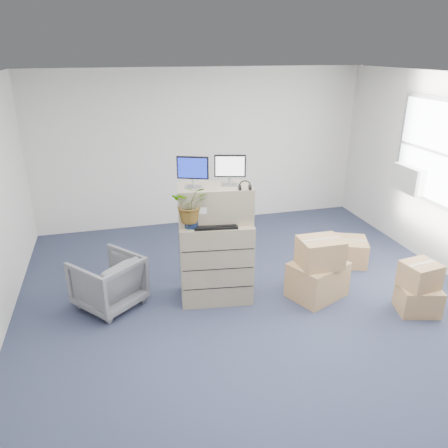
{
  "coord_description": "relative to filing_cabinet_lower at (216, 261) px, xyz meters",
  "views": [
    {
      "loc": [
        -1.63,
        -4.2,
        3.1
      ],
      "look_at": [
        -0.4,
        0.4,
        1.17
      ],
      "focal_mm": 35.0,
      "sensor_mm": 36.0,
      "label": 1
    }
  ],
  "objects": [
    {
      "name": "ground",
      "position": [
        0.43,
        -0.72,
        -0.54
      ],
      "size": [
        7.0,
        7.0,
        0.0
      ],
      "primitive_type": "plane",
      "color": "#252B44",
      "rests_on": "ground"
    },
    {
      "name": "monitor_right",
      "position": [
        0.19,
        0.04,
        1.21
      ],
      "size": [
        0.38,
        0.19,
        0.38
      ],
      "rotation": [
        0.0,
        0.0,
        -0.27
      ],
      "color": "#99999E",
      "rests_on": "filing_cabinet_upper"
    },
    {
      "name": "wall_back",
      "position": [
        0.43,
        2.79,
        0.86
      ],
      "size": [
        6.0,
        0.02,
        2.8
      ],
      "primitive_type": "cube",
      "color": "silver",
      "rests_on": "ground"
    },
    {
      "name": "tissue_box",
      "position": [
        0.4,
        0.07,
        0.64
      ],
      "size": [
        0.25,
        0.13,
        0.09
      ],
      "primitive_type": "cube",
      "rotation": [
        0.0,
        0.0,
        0.03
      ],
      "color": "#4699F0",
      "rests_on": "external_drive"
    },
    {
      "name": "potted_plant",
      "position": [
        -0.33,
        -0.11,
        0.79
      ],
      "size": [
        0.53,
        0.57,
        0.45
      ],
      "rotation": [
        0.0,
        0.0,
        -0.13
      ],
      "color": "#93A786",
      "rests_on": "filing_cabinet_lower"
    },
    {
      "name": "filing_cabinet_upper",
      "position": [
        0.01,
        0.05,
        0.76
      ],
      "size": [
        0.97,
        0.58,
        0.46
      ],
      "primitive_type": "cube",
      "rotation": [
        0.0,
        0.0,
        -0.13
      ],
      "color": "gray",
      "rests_on": "filing_cabinet_lower"
    },
    {
      "name": "cardboard_boxes",
      "position": [
        1.75,
        -0.3,
        -0.22
      ],
      "size": [
        1.76,
        2.07,
        0.85
      ],
      "color": "#A47C4F",
      "rests_on": "ground"
    },
    {
      "name": "water_bottle",
      "position": [
        0.05,
        0.07,
        0.67
      ],
      "size": [
        0.08,
        0.08,
        0.28
      ],
      "primitive_type": "cylinder",
      "color": "#95989D",
      "rests_on": "filing_cabinet_lower"
    },
    {
      "name": "monitor_left",
      "position": [
        -0.26,
        0.07,
        1.21
      ],
      "size": [
        0.37,
        0.21,
        0.38
      ],
      "rotation": [
        0.0,
        0.0,
        -0.38
      ],
      "color": "#99999E",
      "rests_on": "filing_cabinet_upper"
    },
    {
      "name": "filing_cabinet_lower",
      "position": [
        0.0,
        0.0,
        0.0
      ],
      "size": [
        0.98,
        0.68,
        1.07
      ],
      "primitive_type": "cube",
      "rotation": [
        0.0,
        0.0,
        -0.13
      ],
      "color": "gray",
      "rests_on": "ground"
    },
    {
      "name": "external_drive",
      "position": [
        0.36,
        0.09,
        0.57
      ],
      "size": [
        0.22,
        0.17,
        0.06
      ],
      "primitive_type": "cube",
      "rotation": [
        0.0,
        0.0,
        -0.07
      ],
      "color": "black",
      "rests_on": "filing_cabinet_lower"
    },
    {
      "name": "ac_unit",
      "position": [
        3.3,
        0.68,
        0.66
      ],
      "size": [
        0.24,
        0.6,
        0.4
      ],
      "primitive_type": "cube",
      "color": "white",
      "rests_on": "wall_right"
    },
    {
      "name": "headphones",
      "position": [
        0.32,
        -0.18,
        1.03
      ],
      "size": [
        0.15,
        0.04,
        0.15
      ],
      "primitive_type": "torus",
      "rotation": [
        1.57,
        0.0,
        -0.13
      ],
      "color": "black",
      "rests_on": "filing_cabinet_upper"
    },
    {
      "name": "keyboard",
      "position": [
        -0.04,
        -0.14,
        0.55
      ],
      "size": [
        0.56,
        0.29,
        0.03
      ],
      "primitive_type": "cube",
      "rotation": [
        0.0,
        0.0,
        -0.14
      ],
      "color": "black",
      "rests_on": "filing_cabinet_lower"
    },
    {
      "name": "office_chair",
      "position": [
        -1.37,
        0.15,
        -0.16
      ],
      "size": [
        0.99,
        0.98,
        0.74
      ],
      "primitive_type": "imported",
      "rotation": [
        0.0,
        0.0,
        3.83
      ],
      "color": "#5A5A5F",
      "rests_on": "ground"
    },
    {
      "name": "phone_dock",
      "position": [
        -0.04,
        0.07,
        0.58
      ],
      "size": [
        0.06,
        0.05,
        0.12
      ],
      "rotation": [
        0.0,
        0.0,
        -0.13
      ],
      "color": "silver",
      "rests_on": "filing_cabinet_lower"
    },
    {
      "name": "mouse",
      "position": [
        0.27,
        -0.14,
        0.55
      ],
      "size": [
        0.1,
        0.07,
        0.03
      ],
      "primitive_type": "ellipsoid",
      "rotation": [
        0.0,
        0.0,
        0.12
      ],
      "color": "silver",
      "rests_on": "filing_cabinet_lower"
    }
  ]
}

